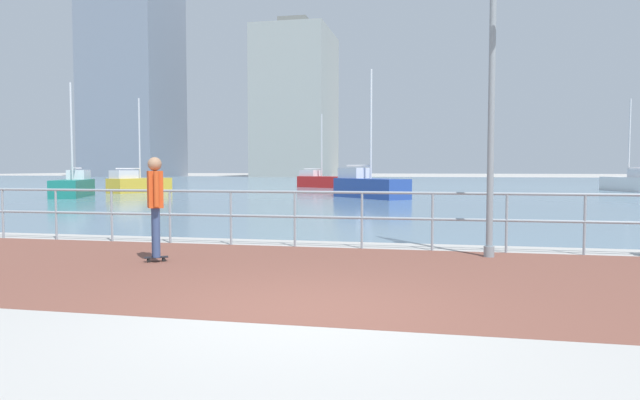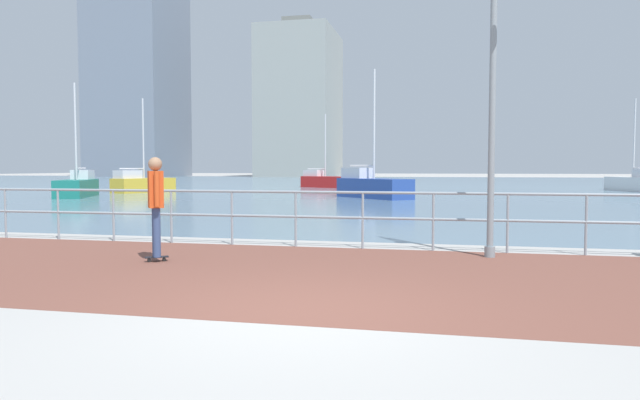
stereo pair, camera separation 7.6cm
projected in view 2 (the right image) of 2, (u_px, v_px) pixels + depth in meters
ground at (423, 188)px, 45.47m from camera, size 220.00×220.00×0.00m
brick_paving at (337, 274)px, 8.73m from camera, size 28.00×5.73×0.01m
harbor_water at (426, 184)px, 55.44m from camera, size 180.00×88.00×0.00m
waterfront_railing at (363, 209)px, 11.48m from camera, size 25.25×0.06×1.17m
lamppost at (497, 85)px, 10.10m from camera, size 0.51×0.76×5.62m
skateboarder at (156, 199)px, 9.87m from camera, size 0.39×0.51×1.82m
sailboat_white at (635, 182)px, 39.26m from camera, size 2.74×4.77×6.40m
sailboat_teal at (372, 186)px, 30.73m from camera, size 4.51×4.55×6.87m
sailboat_yellow at (324, 180)px, 46.82m from camera, size 4.41×3.16×6.01m
sailboat_ivory at (78, 186)px, 31.85m from camera, size 2.94×4.70×6.32m
sailboat_red at (142, 183)px, 37.47m from camera, size 2.73×4.60×6.18m
tower_slate at (300, 104)px, 101.77m from camera, size 12.64×16.22×27.77m
tower_brick at (137, 46)px, 103.96m from camera, size 14.15×14.80×49.46m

